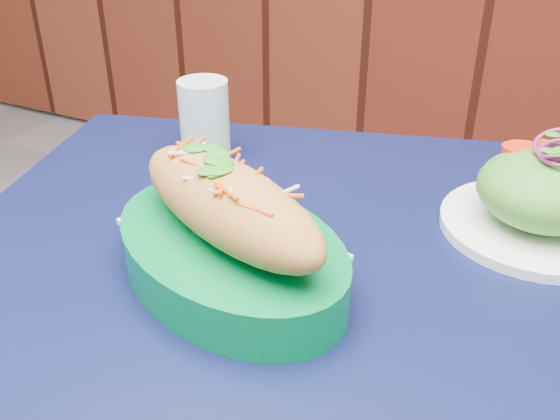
% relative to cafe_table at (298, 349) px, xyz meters
% --- Properties ---
extents(cafe_table, '(0.99, 0.99, 0.75)m').
position_rel_cafe_table_xyz_m(cafe_table, '(0.00, 0.00, 0.00)').
color(cafe_table, black).
rests_on(cafe_table, ground).
extents(banh_mi_basket, '(0.34, 0.29, 0.13)m').
position_rel_cafe_table_xyz_m(banh_mi_basket, '(-0.07, -0.02, 0.14)').
color(banh_mi_basket, '#006F33').
rests_on(banh_mi_basket, cafe_table).
extents(salad_plate, '(0.21, 0.21, 0.11)m').
position_rel_cafe_table_xyz_m(salad_plate, '(0.20, 0.21, 0.13)').
color(salad_plate, white).
rests_on(salad_plate, cafe_table).
extents(water_glass, '(0.07, 0.07, 0.11)m').
position_rel_cafe_table_xyz_m(water_glass, '(-0.24, 0.21, 0.14)').
color(water_glass, silver).
rests_on(water_glass, cafe_table).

